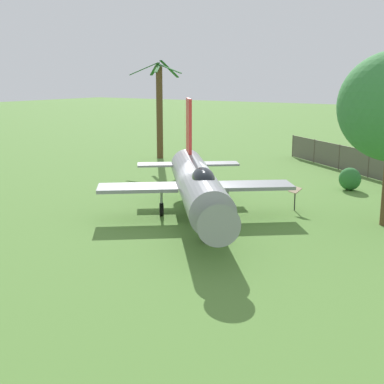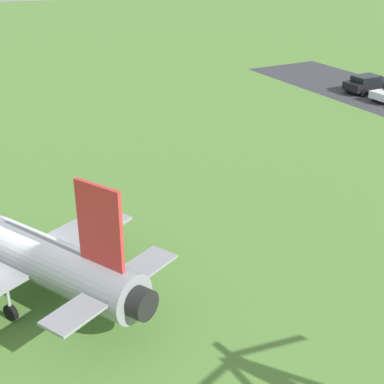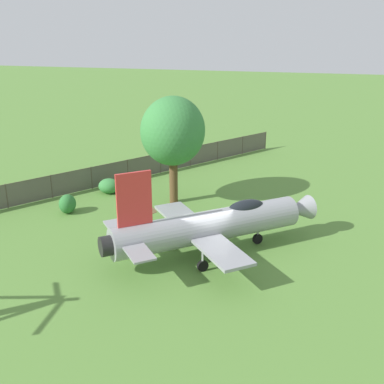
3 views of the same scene
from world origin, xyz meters
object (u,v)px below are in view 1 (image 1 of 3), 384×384
info_plaque (295,193)px  shrub_near_fence (350,179)px  palm_tree (160,110)px  display_jet (198,185)px

info_plaque → shrub_near_fence: bearing=83.0°
palm_tree → shrub_near_fence: (16.27, -3.70, -3.16)m
palm_tree → display_jet: bearing=-48.2°
info_plaque → palm_tree: bearing=147.6°
palm_tree → info_plaque: (15.52, -9.86, -2.96)m
display_jet → shrub_near_fence: bearing=123.1°
palm_tree → info_plaque: 18.62m
display_jet → palm_tree: bearing=-177.1°
shrub_near_fence → info_plaque: bearing=-97.0°
shrub_near_fence → palm_tree: bearing=167.2°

